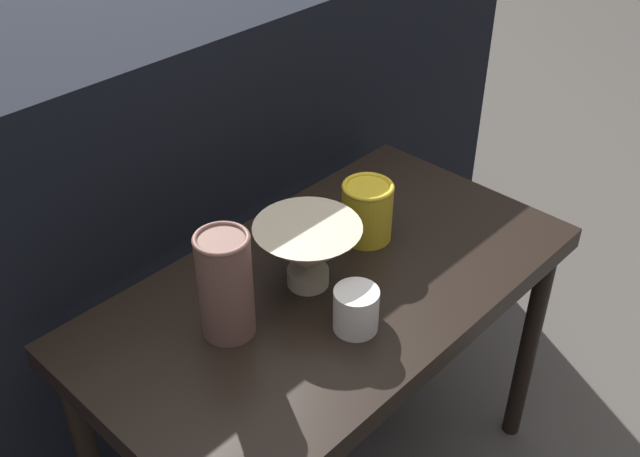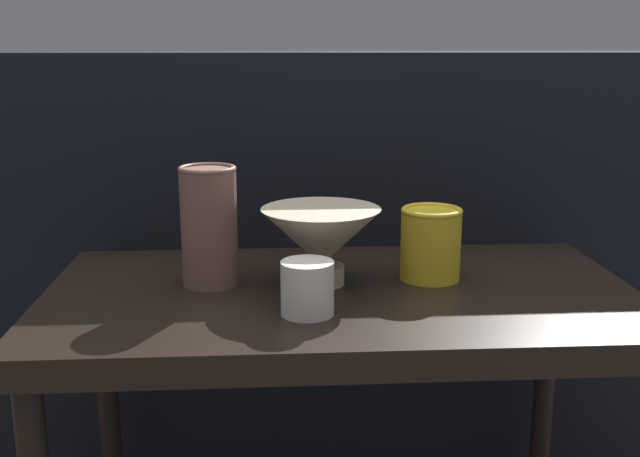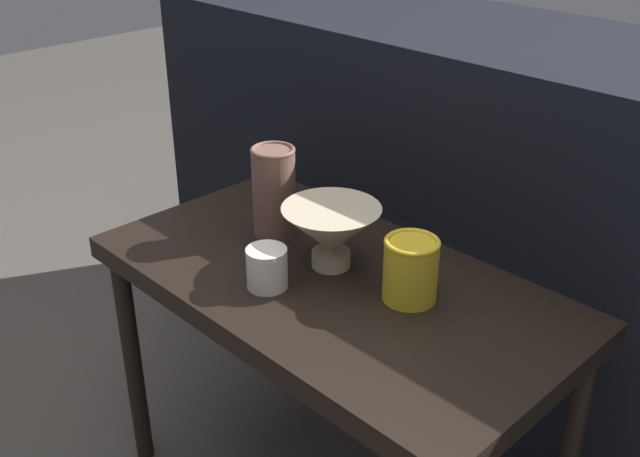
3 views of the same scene
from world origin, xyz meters
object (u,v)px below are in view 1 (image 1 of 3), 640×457
vase_textured_left (225,284)px  cup (356,310)px  bowl (308,250)px  vase_colorful_right (367,210)px

vase_textured_left → cup: bearing=-45.3°
bowl → cup: bearing=-101.6°
bowl → cup: (-0.03, -0.12, -0.03)m
bowl → vase_textured_left: bearing=176.3°
bowl → cup: size_ratio=2.44×
vase_textured_left → vase_colorful_right: (0.32, 0.01, -0.03)m
vase_textured_left → vase_colorful_right: size_ratio=1.61×
bowl → vase_colorful_right: 0.16m
vase_textured_left → cup: (0.13, -0.13, -0.05)m
vase_textured_left → vase_colorful_right: 0.32m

